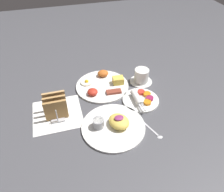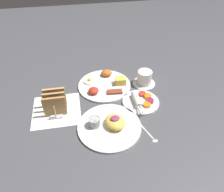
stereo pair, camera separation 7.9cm
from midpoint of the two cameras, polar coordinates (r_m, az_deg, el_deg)
ground_plane at (r=1.04m, az=-0.89°, el=-3.16°), size 3.00×3.00×0.00m
napkin_flat at (r=1.05m, az=-12.18°, el=-3.70°), size 0.22×0.22×0.00m
plate_breakfast at (r=1.16m, az=0.07°, el=3.05°), size 0.28×0.28×0.05m
plate_condiments at (r=1.07m, az=9.56°, el=-1.27°), size 0.18×0.19×0.04m
plate_foreground at (r=0.95m, az=1.78°, el=-7.62°), size 0.28×0.28×0.06m
toast_rack at (r=1.02m, az=-12.57°, el=-1.68°), size 0.10×0.12×0.10m
coffee_cup at (r=1.18m, az=10.37°, el=4.56°), size 0.12×0.12×0.08m
teaspoon at (r=0.94m, az=12.35°, el=-9.99°), size 0.06×0.12×0.01m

